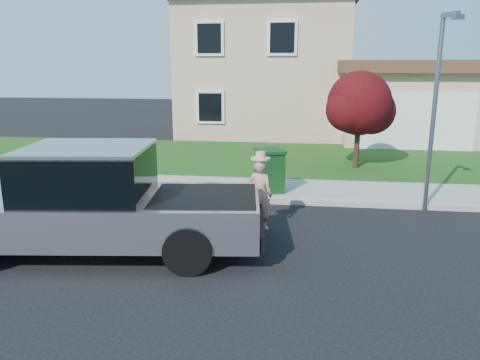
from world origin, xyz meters
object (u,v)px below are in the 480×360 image
trash_bin (270,170)px  street_lamp (436,103)px  woman (260,193)px  ornamental_tree (360,106)px  pickup_truck (97,204)px

trash_bin → street_lamp: bearing=-33.2°
woman → ornamental_tree: 6.89m
woman → trash_bin: (0.02, 2.55, -0.07)m
pickup_truck → street_lamp: bearing=19.9°
street_lamp → ornamental_tree: bearing=80.6°
pickup_truck → woman: 3.36m
pickup_truck → trash_bin: pickup_truck is taller
pickup_truck → ornamental_tree: ornamental_tree is taller
pickup_truck → woman: pickup_truck is taller
ornamental_tree → woman: bearing=-113.6°
pickup_truck → street_lamp: (6.78, 3.42, 1.66)m
trash_bin → street_lamp: street_lamp is taller
pickup_truck → street_lamp: 7.77m
woman → pickup_truck: bearing=53.4°
ornamental_tree → trash_bin: ornamental_tree is taller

